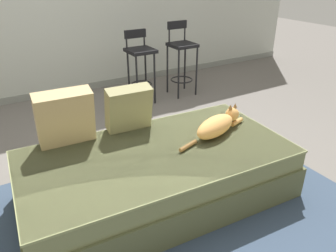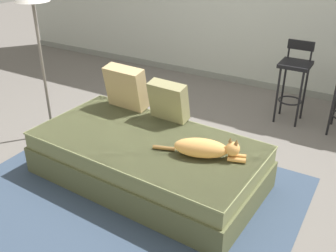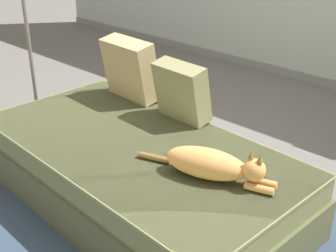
# 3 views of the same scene
# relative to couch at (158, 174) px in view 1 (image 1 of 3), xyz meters

# --- Properties ---
(ground_plane) EXTENTS (16.00, 16.00, 0.00)m
(ground_plane) POSITION_rel_couch_xyz_m (0.00, 0.40, -0.21)
(ground_plane) COLOR #66605B
(ground_plane) RESTS_ON ground
(wall_baseboard_trim) EXTENTS (8.00, 0.02, 0.09)m
(wall_baseboard_trim) POSITION_rel_couch_xyz_m (0.00, 2.60, -0.16)
(wall_baseboard_trim) COLOR gray
(wall_baseboard_trim) RESTS_ON ground
(area_rug) EXTENTS (2.66, 2.12, 0.01)m
(area_rug) POSITION_rel_couch_xyz_m (0.00, -0.30, -0.20)
(area_rug) COLOR #334256
(area_rug) RESTS_ON ground
(couch) EXTENTS (2.02, 1.14, 0.40)m
(couch) POSITION_rel_couch_xyz_m (0.00, 0.00, 0.00)
(couch) COLOR brown
(couch) RESTS_ON ground
(throw_pillow_corner) EXTENTS (0.41, 0.23, 0.42)m
(throw_pillow_corner) POSITION_rel_couch_xyz_m (-0.51, 0.44, 0.41)
(throw_pillow_corner) COLOR tan
(throw_pillow_corner) RESTS_ON couch
(throw_pillow_middle) EXTENTS (0.36, 0.21, 0.37)m
(throw_pillow_middle) POSITION_rel_couch_xyz_m (-0.02, 0.41, 0.38)
(throw_pillow_middle) COLOR #847F56
(throw_pillow_middle) RESTS_ON couch
(cat) EXTENTS (0.73, 0.30, 0.19)m
(cat) POSITION_rel_couch_xyz_m (0.54, -0.01, 0.27)
(cat) COLOR tan
(cat) RESTS_ON couch
(bar_stool_near_window) EXTENTS (0.32, 0.32, 0.90)m
(bar_stool_near_window) POSITION_rel_couch_xyz_m (0.76, 1.80, 0.35)
(bar_stool_near_window) COLOR black
(bar_stool_near_window) RESTS_ON ground
(bar_stool_by_doorway) EXTENTS (0.32, 0.32, 0.95)m
(bar_stool_by_doorway) POSITION_rel_couch_xyz_m (1.36, 1.80, 0.33)
(bar_stool_by_doorway) COLOR black
(bar_stool_by_doorway) RESTS_ON ground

